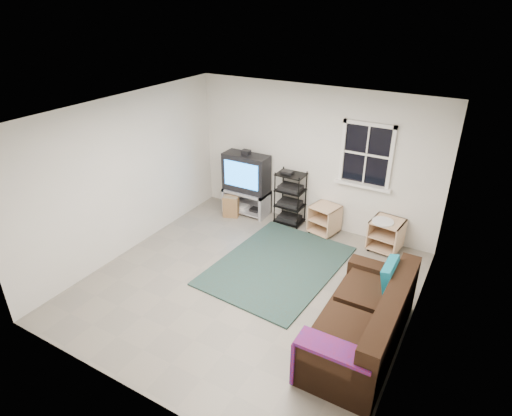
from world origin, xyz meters
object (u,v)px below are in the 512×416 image
Objects in this scene: side_table_right at (387,232)px; tv_unit at (246,179)px; av_rack at (290,201)px; side_table_left at (326,218)px; sofa at (364,324)px.

tv_unit is at bearing -179.98° from side_table_right.
side_table_right is at bearing 0.02° from tv_unit.
av_rack is (0.93, 0.04, -0.27)m from tv_unit.
tv_unit is 1.72m from side_table_left.
sofa is (2.19, -2.44, -0.12)m from av_rack.
av_rack reaches higher than side_table_left.
sofa is (0.35, -2.41, 0.01)m from side_table_right.
tv_unit is 0.97m from av_rack.
tv_unit reaches higher than sofa.
side_table_left is at bearing 120.95° from sofa.
av_rack is 0.75m from side_table_left.
tv_unit reaches higher than av_rack.
side_table_right is at bearing 98.26° from sofa.
side_table_right reaches higher than side_table_left.
av_rack is 3.29m from sofa.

